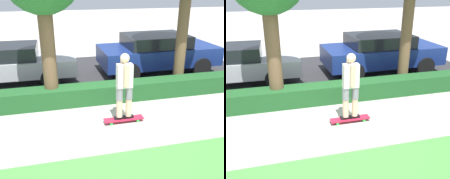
# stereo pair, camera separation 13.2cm
# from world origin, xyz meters

# --- Properties ---
(ground_plane) EXTENTS (60.00, 60.00, 0.00)m
(ground_plane) POSITION_xyz_m (0.00, 0.00, 0.00)
(ground_plane) COLOR #ADA89E
(street_asphalt) EXTENTS (12.65, 5.00, 0.01)m
(street_asphalt) POSITION_xyz_m (0.00, 4.20, 0.00)
(street_asphalt) COLOR #2D2D30
(street_asphalt) RESTS_ON ground_plane
(hedge_row) EXTENTS (12.65, 0.60, 0.54)m
(hedge_row) POSITION_xyz_m (0.00, 1.60, 0.27)
(hedge_row) COLOR #1E5123
(hedge_row) RESTS_ON ground_plane
(skateboard) EXTENTS (1.02, 0.24, 0.10)m
(skateboard) POSITION_xyz_m (0.36, 0.23, 0.08)
(skateboard) COLOR red
(skateboard) RESTS_ON ground_plane
(skater_person) EXTENTS (0.50, 0.43, 1.68)m
(skater_person) POSITION_xyz_m (0.36, 0.23, 1.00)
(skater_person) COLOR black
(skater_person) RESTS_ON skateboard
(parked_car_front) EXTENTS (4.79, 1.82, 1.35)m
(parked_car_front) POSITION_xyz_m (-2.86, 3.86, 0.73)
(parked_car_front) COLOR #B7B7BC
(parked_car_front) RESTS_ON ground_plane
(parked_car_middle) EXTENTS (4.56, 2.09, 1.47)m
(parked_car_middle) POSITION_xyz_m (2.74, 3.88, 0.79)
(parked_car_middle) COLOR navy
(parked_car_middle) RESTS_ON ground_plane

